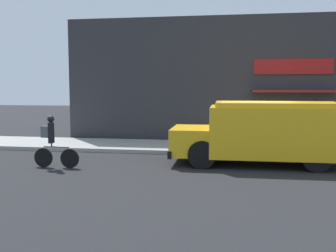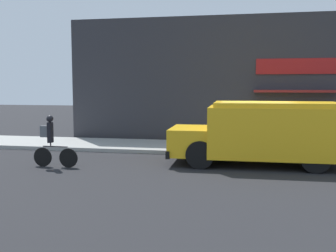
{
  "view_description": "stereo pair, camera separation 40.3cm",
  "coord_description": "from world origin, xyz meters",
  "views": [
    {
      "loc": [
        -0.86,
        -14.35,
        2.55
      ],
      "look_at": [
        -3.19,
        -0.2,
        1.1
      ],
      "focal_mm": 42.0,
      "sensor_mm": 36.0,
      "label": 1
    },
    {
      "loc": [
        -0.46,
        -14.28,
        2.55
      ],
      "look_at": [
        -3.19,
        -0.2,
        1.1
      ],
      "focal_mm": 42.0,
      "sensor_mm": 36.0,
      "label": 2
    }
  ],
  "objects": [
    {
      "name": "cyclist",
      "position": [
        -6.42,
        -2.91,
        0.82
      ],
      "size": [
        1.49,
        0.22,
        1.64
      ],
      "rotation": [
        0.0,
        0.0,
        -0.01
      ],
      "color": "black",
      "rests_on": "ground_plane"
    },
    {
      "name": "ground_plane",
      "position": [
        0.0,
        0.0,
        0.0
      ],
      "size": [
        70.0,
        70.0,
        0.0
      ],
      "primitive_type": "plane",
      "color": "#232326"
    },
    {
      "name": "storefront",
      "position": [
        0.04,
        3.32,
        2.82
      ],
      "size": [
        16.96,
        1.04,
        5.64
      ],
      "color": "#2D2D33",
      "rests_on": "ground_plane"
    },
    {
      "name": "sidewalk",
      "position": [
        0.0,
        1.48,
        0.07
      ],
      "size": [
        28.0,
        2.96,
        0.15
      ],
      "color": "#999993",
      "rests_on": "ground_plane"
    },
    {
      "name": "school_bus",
      "position": [
        0.19,
        -1.32,
        1.08
      ],
      "size": [
        5.56,
        2.7,
        2.05
      ],
      "rotation": [
        0.0,
        0.0,
        0.01
      ],
      "color": "yellow",
      "rests_on": "ground_plane"
    }
  ]
}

